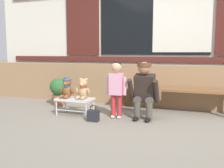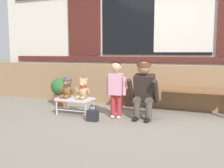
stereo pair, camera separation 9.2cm
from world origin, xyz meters
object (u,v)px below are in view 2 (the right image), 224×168
Objects in this scene: teddy_bear_with_hat at (67,88)px; potted_plant at (60,90)px; small_display_bench at (75,100)px; child_standing at (116,83)px; wooden_bench_long at (171,92)px; adult_crouching at (145,90)px; handbag_on_ground at (93,115)px; teddy_bear_plain at (83,89)px.

teddy_bear_with_hat is 0.64× the size of potted_plant.
small_display_bench is 0.82m from child_standing.
adult_crouching is (-0.33, -0.69, 0.11)m from wooden_bench_long.
handbag_on_ground is at bearing -149.15° from adult_crouching.
child_standing reaches higher than wooden_bench_long.
adult_crouching is (1.22, 0.17, 0.21)m from small_display_bench.
small_display_bench reaches higher than handbag_on_ground.
handbag_on_ground is (0.47, -0.27, -0.17)m from small_display_bench.
child_standing is 0.66m from handbag_on_ground.
small_display_bench is at bearing -0.77° from teddy_bear_with_hat.
wooden_bench_long is 0.77m from adult_crouching.
wooden_bench_long is 5.78× the size of teddy_bear_plain.
teddy_bear_with_hat reaches higher than small_display_bench.
teddy_bear_plain is at bearing -0.13° from teddy_bear_with_hat.
small_display_bench is at bearing -176.04° from child_standing.
wooden_bench_long is 1.91m from teddy_bear_with_hat.
teddy_bear_with_hat is 0.79m from handbag_on_ground.
adult_crouching reaches higher than teddy_bear_with_hat.
adult_crouching reaches higher than potted_plant.
handbag_on_ground is (0.31, -0.27, -0.37)m from teddy_bear_plain.
teddy_bear_with_hat and teddy_bear_plain have the same top height.
adult_crouching is 2.00m from potted_plant.
child_standing reaches higher than adult_crouching.
child_standing reaches higher than teddy_bear_with_hat.
adult_crouching is at bearing -115.64° from wooden_bench_long.
teddy_bear_with_hat is 1.39m from adult_crouching.
handbag_on_ground is at bearing -23.28° from teddy_bear_with_hat.
child_standing reaches higher than teddy_bear_plain.
teddy_bear_with_hat is at bearing -172.97° from adult_crouching.
teddy_bear_with_hat is at bearing -176.86° from child_standing.
child_standing is 1.01× the size of adult_crouching.
handbag_on_ground is (-0.74, -0.44, -0.38)m from adult_crouching.
child_standing is 1.61m from potted_plant.
teddy_bear_plain is at bearing 0.51° from small_display_bench.
teddy_bear_plain reaches higher than small_display_bench.
wooden_bench_long is 3.28× the size of small_display_bench.
handbag_on_ground is (-0.28, -0.32, -0.50)m from child_standing.
adult_crouching reaches higher than handbag_on_ground.
small_display_bench is 1.25m from adult_crouching.
potted_plant is (-1.94, 0.45, -0.16)m from adult_crouching.
wooden_bench_long is 5.78× the size of teddy_bear_with_hat.
wooden_bench_long reaches higher than small_display_bench.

